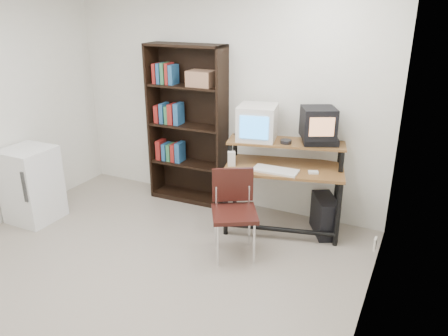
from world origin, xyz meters
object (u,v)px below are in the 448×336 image
at_px(pc_tower, 324,215).
at_px(mini_fridge, 32,185).
at_px(school_chair, 234,204).
at_px(bookshelf, 188,124).
at_px(crt_monitor, 257,123).
at_px(computer_desk, 284,169).
at_px(crt_tv, 318,123).

height_order(pc_tower, mini_fridge, mini_fridge).
bearing_deg(school_chair, pc_tower, 16.67).
bearing_deg(bookshelf, pc_tower, -7.49).
height_order(crt_monitor, bookshelf, bookshelf).
distance_m(pc_tower, bookshelf, 1.96).
relative_size(pc_tower, bookshelf, 0.23).
distance_m(computer_desk, school_chair, 0.78).
xyz_separation_m(school_chair, mini_fridge, (-2.38, -0.36, -0.10)).
relative_size(crt_monitor, mini_fridge, 0.55).
bearing_deg(school_chair, crt_monitor, 65.40).
height_order(computer_desk, crt_tv, crt_tv).
bearing_deg(computer_desk, crt_monitor, 157.27).
xyz_separation_m(crt_monitor, mini_fridge, (-2.30, -1.13, -0.73)).
height_order(pc_tower, school_chair, school_chair).
relative_size(computer_desk, pc_tower, 3.04).
relative_size(crt_tv, pc_tower, 1.00).
distance_m(bookshelf, mini_fridge, 1.95).
relative_size(computer_desk, mini_fridge, 1.58).
bearing_deg(mini_fridge, crt_monitor, 25.61).
bearing_deg(crt_monitor, mini_fridge, -165.82).
bearing_deg(pc_tower, crt_monitor, 152.26).
bearing_deg(crt_tv, crt_monitor, 162.94).
relative_size(crt_monitor, school_chair, 0.56).
distance_m(crt_monitor, pc_tower, 1.25).
relative_size(crt_monitor, bookshelf, 0.25).
distance_m(crt_monitor, bookshelf, 1.02).
bearing_deg(bookshelf, crt_monitor, -12.84).
bearing_deg(crt_tv, computer_desk, -177.68).
relative_size(pc_tower, mini_fridge, 0.52).
relative_size(computer_desk, school_chair, 1.59).
height_order(crt_tv, school_chair, crt_tv).
xyz_separation_m(crt_monitor, crt_tv, (0.64, 0.11, 0.05)).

